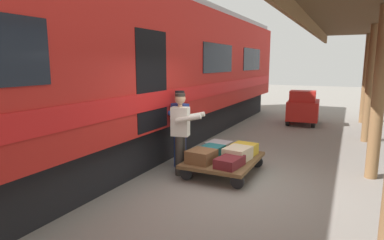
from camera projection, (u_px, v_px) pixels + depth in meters
ground_plane at (239, 188)px, 6.09m from camera, size 60.00×60.00×0.00m
train_car at (95, 74)px, 7.18m from camera, size 3.02×20.77×4.00m
luggage_cart at (224, 160)px, 6.88m from camera, size 1.33×1.76×0.33m
suitcase_yellow_case at (244, 149)px, 7.16m from camera, size 0.54×0.50×0.24m
suitcase_teal_softside at (211, 152)px, 6.99m from camera, size 0.49×0.65×0.22m
suitcase_brown_leather at (201, 156)px, 6.55m from camera, size 0.56×0.55×0.26m
suitcase_maroon_trunk at (230, 162)px, 6.30m from camera, size 0.48×0.67×0.19m
suitcase_gray_aluminum at (219, 147)px, 7.42m from camera, size 0.55×0.54×0.21m
suitcase_cream_canvas at (238, 154)px, 6.72m from camera, size 0.53×0.63×0.27m
porter_in_overalls at (179, 125)px, 7.34m from camera, size 0.71×0.50×1.70m
porter_by_door at (181, 131)px, 6.75m from camera, size 0.71×0.51×1.70m
baggage_tug at (303, 108)px, 12.36m from camera, size 1.20×1.76×1.30m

